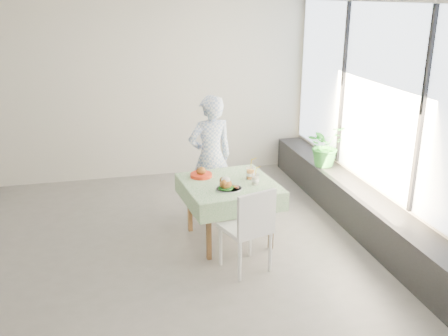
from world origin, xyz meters
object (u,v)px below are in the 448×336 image
object	(u,v)px
chair_far	(217,199)
chair_near	(246,244)
diner	(211,157)
juice_cup_orange	(250,173)
main_dish	(227,186)
cafe_table	(229,204)
potted_plant	(326,145)

from	to	relation	value
chair_far	chair_near	distance (m)	1.42
chair_far	diner	xyz separation A→B (m)	(-0.07, 0.04, 0.57)
chair_near	juice_cup_orange	xyz separation A→B (m)	(0.27, 0.77, 0.52)
diner	main_dish	world-z (taller)	diner
cafe_table	potted_plant	xyz separation A→B (m)	(1.65, 0.96, 0.34)
main_dish	potted_plant	xyz separation A→B (m)	(1.73, 1.18, 0.01)
juice_cup_orange	potted_plant	xyz separation A→B (m)	(1.38, 0.90, -0.01)
chair_near	potted_plant	world-z (taller)	potted_plant
juice_cup_orange	diner	bearing A→B (deg)	116.03
juice_cup_orange	potted_plant	distance (m)	1.65
diner	juice_cup_orange	bearing A→B (deg)	105.42
cafe_table	potted_plant	size ratio (longest dim) A/B	1.90
diner	juice_cup_orange	xyz separation A→B (m)	(0.34, -0.69, -0.01)
chair_far	main_dish	xyz separation A→B (m)	(-0.09, -0.92, 0.55)
juice_cup_orange	main_dish	bearing A→B (deg)	-142.04
cafe_table	diner	xyz separation A→B (m)	(-0.06, 0.74, 0.36)
juice_cup_orange	potted_plant	bearing A→B (deg)	33.24
chair_far	main_dish	size ratio (longest dim) A/B	2.65
chair_near	main_dish	size ratio (longest dim) A/B	3.15
diner	chair_near	bearing A→B (deg)	82.17
chair_near	potted_plant	xyz separation A→B (m)	(1.65, 1.67, 0.51)
chair_far	potted_plant	world-z (taller)	potted_plant
diner	potted_plant	world-z (taller)	diner
potted_plant	main_dish	bearing A→B (deg)	-145.75
cafe_table	potted_plant	bearing A→B (deg)	30.02
cafe_table	juice_cup_orange	size ratio (longest dim) A/B	3.84
chair_near	diner	size ratio (longest dim) A/B	0.58
cafe_table	chair_near	xyz separation A→B (m)	(0.01, -0.71, -0.17)
diner	potted_plant	distance (m)	1.73
chair_far	juice_cup_orange	bearing A→B (deg)	-67.96
main_dish	chair_near	bearing A→B (deg)	-79.87
main_dish	potted_plant	bearing A→B (deg)	34.25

